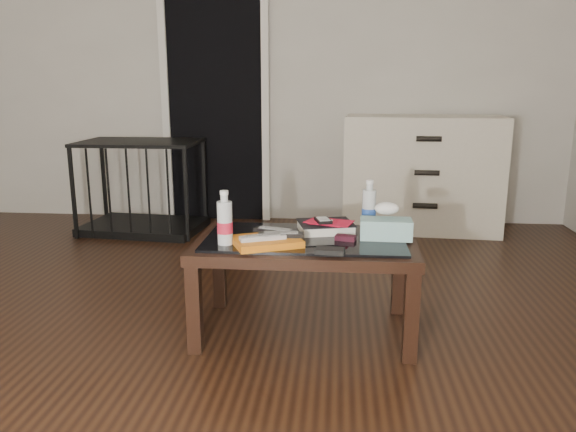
% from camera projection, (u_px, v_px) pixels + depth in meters
% --- Properties ---
extents(ground, '(5.00, 5.00, 0.00)m').
position_uv_depth(ground, '(191.00, 351.00, 2.47)').
color(ground, black).
rests_on(ground, ground).
extents(doorway, '(0.90, 0.08, 2.07)m').
position_uv_depth(doorway, '(216.00, 98.00, 4.65)').
color(doorway, black).
rests_on(doorway, ground).
extents(coffee_table, '(1.00, 0.60, 0.46)m').
position_uv_depth(coffee_table, '(305.00, 251.00, 2.58)').
color(coffee_table, black).
rests_on(coffee_table, ground).
extents(dresser, '(1.23, 0.57, 0.90)m').
position_uv_depth(dresser, '(422.00, 174.00, 4.41)').
color(dresser, beige).
rests_on(dresser, ground).
extents(pet_crate, '(0.96, 0.69, 0.71)m').
position_uv_depth(pet_crate, '(143.00, 202.00, 4.43)').
color(pet_crate, black).
rests_on(pet_crate, ground).
extents(magazines, '(0.34, 0.30, 0.03)m').
position_uv_depth(magazines, '(267.00, 241.00, 2.44)').
color(magazines, '#CD6913').
rests_on(magazines, coffee_table).
extents(remote_silver, '(0.20, 0.12, 0.02)m').
position_uv_depth(remote_silver, '(263.00, 237.00, 2.41)').
color(remote_silver, '#9F9FA3').
rests_on(remote_silver, magazines).
extents(remote_black_front, '(0.20, 0.06, 0.02)m').
position_uv_depth(remote_black_front, '(281.00, 234.00, 2.46)').
color(remote_black_front, black).
rests_on(remote_black_front, magazines).
extents(remote_black_back, '(0.21, 0.11, 0.02)m').
position_uv_depth(remote_black_back, '(275.00, 231.00, 2.52)').
color(remote_black_back, black).
rests_on(remote_black_back, magazines).
extents(textbook, '(0.29, 0.26, 0.05)m').
position_uv_depth(textbook, '(325.00, 227.00, 2.66)').
color(textbook, black).
rests_on(textbook, coffee_table).
extents(dvd_mailers, '(0.23, 0.20, 0.01)m').
position_uv_depth(dvd_mailers, '(327.00, 221.00, 2.65)').
color(dvd_mailers, red).
rests_on(dvd_mailers, textbook).
extents(ipod, '(0.09, 0.12, 0.02)m').
position_uv_depth(ipod, '(323.00, 220.00, 2.63)').
color(ipod, black).
rests_on(ipod, dvd_mailers).
extents(flip_phone, '(0.10, 0.07, 0.02)m').
position_uv_depth(flip_phone, '(346.00, 238.00, 2.51)').
color(flip_phone, black).
rests_on(flip_phone, coffee_table).
extents(wallet, '(0.13, 0.08, 0.02)m').
position_uv_depth(wallet, '(330.00, 251.00, 2.32)').
color(wallet, black).
rests_on(wallet, coffee_table).
extents(water_bottle_left, '(0.07, 0.07, 0.24)m').
position_uv_depth(water_bottle_left, '(225.00, 218.00, 2.43)').
color(water_bottle_left, silver).
rests_on(water_bottle_left, coffee_table).
extents(water_bottle_right, '(0.07, 0.07, 0.24)m').
position_uv_depth(water_bottle_right, '(369.00, 205.00, 2.69)').
color(water_bottle_right, silver).
rests_on(water_bottle_right, coffee_table).
extents(tissue_box, '(0.23, 0.13, 0.09)m').
position_uv_depth(tissue_box, '(386.00, 229.00, 2.53)').
color(tissue_box, teal).
rests_on(tissue_box, coffee_table).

